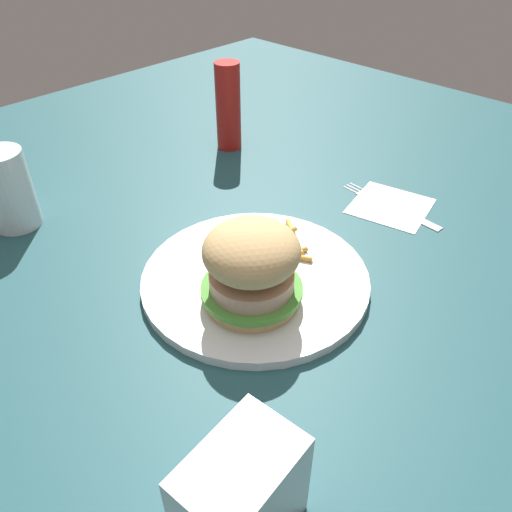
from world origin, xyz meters
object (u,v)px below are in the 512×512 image
(sandwich, at_px, (252,265))
(fries_pile, at_px, (285,245))
(fork, at_px, (390,204))
(napkin_dispenser, at_px, (241,497))
(plate, at_px, (256,279))
(drink_glass, at_px, (9,194))
(napkin, at_px, (390,206))
(ketchup_bottle, at_px, (228,107))

(sandwich, bearing_deg, fries_pile, 111.12)
(sandwich, xyz_separation_m, fork, (-0.00, 0.31, -0.06))
(napkin_dispenser, bearing_deg, plate, -143.21)
(fries_pile, distance_m, drink_glass, 0.39)
(fries_pile, distance_m, napkin_dispenser, 0.36)
(sandwich, relative_size, napkin, 1.07)
(plate, distance_m, fork, 0.27)
(plate, bearing_deg, ketchup_bottle, 141.09)
(napkin_dispenser, bearing_deg, fries_pile, -148.98)
(drink_glass, height_order, napkin_dispenser, drink_glass)
(fries_pile, bearing_deg, drink_glass, -147.13)
(sandwich, height_order, napkin_dispenser, sandwich)
(napkin, distance_m, ketchup_bottle, 0.34)
(fries_pile, height_order, napkin_dispenser, napkin_dispenser)
(fries_pile, relative_size, drink_glass, 0.89)
(napkin, bearing_deg, fork, 175.43)
(sandwich, bearing_deg, drink_glass, -163.57)
(plate, xyz_separation_m, ketchup_bottle, (-0.30, 0.24, 0.07))
(fries_pile, relative_size, napkin, 0.91)
(fork, distance_m, drink_glass, 0.55)
(plate, xyz_separation_m, napkin_dispenser, (0.20, -0.22, 0.04))
(plate, height_order, ketchup_bottle, ketchup_bottle)
(napkin, height_order, fork, fork)
(fork, height_order, ketchup_bottle, ketchup_bottle)
(plate, height_order, drink_glass, drink_glass)
(ketchup_bottle, bearing_deg, plate, -38.91)
(plate, distance_m, ketchup_bottle, 0.40)
(napkin, distance_m, napkin_dispenser, 0.52)
(fries_pile, bearing_deg, napkin, 79.72)
(fork, bearing_deg, napkin_dispenser, -70.57)
(fork, relative_size, drink_glass, 1.54)
(fork, bearing_deg, drink_glass, -131.10)
(fork, height_order, napkin_dispenser, napkin_dispenser)
(plate, bearing_deg, napkin_dispenser, -48.22)
(drink_glass, distance_m, ketchup_bottle, 0.39)
(plate, distance_m, drink_glass, 0.37)
(sandwich, height_order, drink_glass, same)
(fries_pile, bearing_deg, sandwich, -68.88)
(plate, xyz_separation_m, sandwich, (0.03, -0.04, 0.06))
(ketchup_bottle, bearing_deg, fork, 4.68)
(fries_pile, bearing_deg, fork, 80.16)
(napkin, bearing_deg, sandwich, -89.47)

